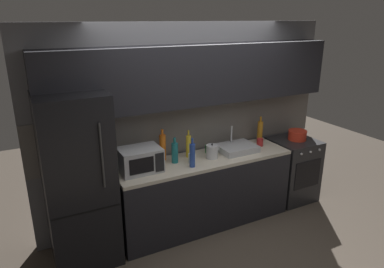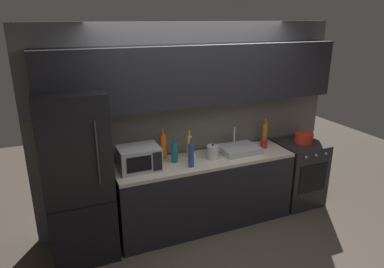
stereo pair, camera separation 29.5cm
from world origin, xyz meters
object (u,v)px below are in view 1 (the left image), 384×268
Objects in this scene: oven_range at (292,169)px; mug_green at (208,149)px; refrigerator at (79,181)px; mug_clear at (192,158)px; wine_bottle_teal at (175,152)px; mug_red at (260,142)px; wine_bottle_yellow at (188,146)px; cooking_pot at (297,135)px; kettle at (212,151)px; wine_bottle_orange at (163,147)px; microwave at (140,160)px; wine_bottle_blue at (192,155)px; wine_bottle_amber at (260,131)px.

mug_green reaches higher than oven_range.
refrigerator reaches higher than mug_clear.
wine_bottle_teal is 1.26m from mug_red.
wine_bottle_yellow reaches higher than wine_bottle_teal.
wine_bottle_yellow is at bearing 175.22° from cooking_pot.
cooking_pot is at bearing 1.00° from kettle.
mug_clear is (0.28, -0.23, -0.11)m from wine_bottle_orange.
microwave reaches higher than mug_red.
wine_bottle_blue reaches higher than wine_bottle_yellow.
mug_red is at bearing 4.89° from kettle.
cooking_pot is at bearing -4.78° from wine_bottle_yellow.
wine_bottle_yellow is 3.43× the size of mug_red.
wine_bottle_orange is 0.18m from wine_bottle_teal.
wine_bottle_orange is at bearing 140.19° from mug_clear.
kettle is 1.99× the size of mug_green.
refrigerator is 2.48m from wine_bottle_amber.
wine_bottle_orange is 3.65× the size of mug_clear.
wine_bottle_orange is at bearing 157.81° from kettle.
oven_range is at bearing -6.74° from mug_green.
wine_bottle_amber reaches higher than microwave.
wine_bottle_orange is (-0.32, 0.06, 0.02)m from wine_bottle_yellow.
oven_range is 3.51× the size of cooking_pot.
kettle is 0.37m from wine_bottle_blue.
wine_bottle_orange reaches higher than mug_clear.
wine_bottle_orange is at bearing 121.95° from wine_bottle_teal.
wine_bottle_teal reaches higher than cooking_pot.
wine_bottle_orange is 1.98m from cooking_pot.
wine_bottle_orange reaches higher than microwave.
wine_bottle_yellow is at bearing 146.04° from kettle.
microwave reaches higher than mug_clear.
mug_green is (-0.83, -0.02, -0.10)m from wine_bottle_amber.
kettle is 0.52× the size of wine_bottle_amber.
mug_clear reaches higher than mug_red.
cooking_pot is (0.53, -0.17, -0.08)m from wine_bottle_amber.
refrigerator reaches higher than oven_range.
cooking_pot is (1.36, -0.15, 0.02)m from mug_green.
wine_bottle_blue is (1.25, -0.15, 0.11)m from refrigerator.
mug_green is (-0.74, 0.11, -0.00)m from mug_red.
refrigerator is 2.38m from mug_red.
mug_clear is (0.63, -0.05, -0.08)m from microwave.
kettle is 1.80× the size of mug_clear.
wine_bottle_blue is 0.90× the size of wine_bottle_orange.
wine_bottle_blue reaches higher than kettle.
refrigerator is 5.39× the size of wine_bottle_yellow.
refrigerator is 9.80× the size of kettle.
microwave is 2.32m from cooking_pot.
wine_bottle_amber is 1.16× the size of wine_bottle_teal.
oven_range is 1.73m from mug_clear.
wine_bottle_yellow reaches higher than kettle.
wine_bottle_amber reaches higher than cooking_pot.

